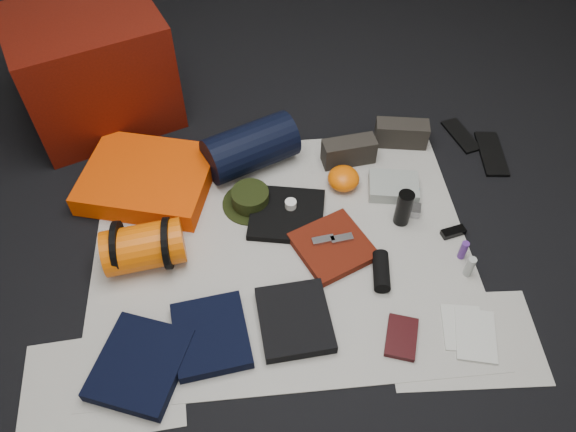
{
  "coord_description": "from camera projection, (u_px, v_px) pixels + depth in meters",
  "views": [
    {
      "loc": [
        -0.11,
        -1.42,
        1.96
      ],
      "look_at": [
        0.03,
        0.09,
        0.1
      ],
      "focal_mm": 35.0,
      "sensor_mm": 36.0,
      "label": 1
    }
  ],
  "objects": [
    {
      "name": "floor",
      "position": [
        282.0,
        248.0,
        2.43
      ],
      "size": [
        4.5,
        4.5,
        0.02
      ],
      "primitive_type": "cube",
      "color": "black",
      "rests_on": "ground"
    },
    {
      "name": "newspaper_mat",
      "position": [
        282.0,
        247.0,
        2.42
      ],
      "size": [
        1.6,
        1.3,
        0.01
      ],
      "primitive_type": "cube",
      "color": "silver",
      "rests_on": "floor"
    },
    {
      "name": "newspaper_sheet_front_left",
      "position": [
        103.0,
        384.0,
        2.03
      ],
      "size": [
        0.61,
        0.44,
        0.0
      ],
      "primitive_type": "cube",
      "rotation": [
        0.0,
        0.0,
        0.07
      ],
      "color": "silver",
      "rests_on": "floor"
    },
    {
      "name": "newspaper_sheet_front_right",
      "position": [
        463.0,
        339.0,
        2.14
      ],
      "size": [
        0.6,
        0.43,
        0.0
      ],
      "primitive_type": "cube",
      "rotation": [
        0.0,
        0.0,
        -0.05
      ],
      "color": "silver",
      "rests_on": "floor"
    },
    {
      "name": "red_cabinet",
      "position": [
        94.0,
        69.0,
        2.75
      ],
      "size": [
        0.85,
        0.78,
        0.57
      ],
      "primitive_type": "cube",
      "rotation": [
        0.0,
        0.0,
        0.37
      ],
      "color": "#4E0D05",
      "rests_on": "floor"
    },
    {
      "name": "sleeping_pad",
      "position": [
        148.0,
        179.0,
        2.59
      ],
      "size": [
        0.67,
        0.6,
        0.1
      ],
      "primitive_type": "cube",
      "rotation": [
        0.0,
        0.0,
        -0.27
      ],
      "color": "#F04402",
      "rests_on": "newspaper_mat"
    },
    {
      "name": "stuff_sack",
      "position": [
        144.0,
        247.0,
        2.29
      ],
      "size": [
        0.35,
        0.23,
        0.19
      ],
      "primitive_type": "cylinder",
      "rotation": [
        0.0,
        1.57,
        0.14
      ],
      "color": "#E85A03",
      "rests_on": "newspaper_mat"
    },
    {
      "name": "sack_strap_left",
      "position": [
        118.0,
        247.0,
        2.28
      ],
      "size": [
        0.02,
        0.22,
        0.22
      ],
      "primitive_type": "cylinder",
      "rotation": [
        0.0,
        1.57,
        0.0
      ],
      "color": "black",
      "rests_on": "newspaper_mat"
    },
    {
      "name": "sack_strap_right",
      "position": [
        168.0,
        243.0,
        2.29
      ],
      "size": [
        0.03,
        0.22,
        0.22
      ],
      "primitive_type": "cylinder",
      "rotation": [
        0.0,
        1.57,
        0.0
      ],
      "color": "black",
      "rests_on": "newspaper_mat"
    },
    {
      "name": "navy_duffel",
      "position": [
        251.0,
        148.0,
        2.64
      ],
      "size": [
        0.48,
        0.38,
        0.22
      ],
      "primitive_type": "cylinder",
      "rotation": [
        0.0,
        1.57,
        0.42
      ],
      "color": "black",
      "rests_on": "newspaper_mat"
    },
    {
      "name": "boonie_brim",
      "position": [
        251.0,
        203.0,
        2.56
      ],
      "size": [
        0.34,
        0.34,
        0.01
      ],
      "primitive_type": "cylinder",
      "rotation": [
        0.0,
        0.0,
        -0.39
      ],
      "color": "black",
      "rests_on": "newspaper_mat"
    },
    {
      "name": "boonie_crown",
      "position": [
        250.0,
        197.0,
        2.53
      ],
      "size": [
        0.17,
        0.17,
        0.07
      ],
      "primitive_type": "cylinder",
      "color": "black",
      "rests_on": "boonie_brim"
    },
    {
      "name": "hiking_boot_left",
      "position": [
        349.0,
        151.0,
        2.69
      ],
      "size": [
        0.26,
        0.13,
        0.13
      ],
      "primitive_type": "cube",
      "rotation": [
        0.0,
        0.0,
        0.13
      ],
      "color": "#2B2721",
      "rests_on": "newspaper_mat"
    },
    {
      "name": "hiking_boot_right",
      "position": [
        401.0,
        133.0,
        2.77
      ],
      "size": [
        0.27,
        0.14,
        0.13
      ],
      "primitive_type": "cube",
      "rotation": [
        0.0,
        0.0,
        -0.17
      ],
      "color": "#2B2721",
      "rests_on": "newspaper_mat"
    },
    {
      "name": "flip_flop_left",
      "position": [
        461.0,
        136.0,
        2.85
      ],
      "size": [
        0.15,
        0.26,
        0.01
      ],
      "primitive_type": "cube",
      "rotation": [
        0.0,
        0.0,
        0.27
      ],
      "color": "black",
      "rests_on": "floor"
    },
    {
      "name": "flip_flop_right",
      "position": [
        491.0,
        154.0,
        2.77
      ],
      "size": [
        0.14,
        0.31,
        0.02
      ],
      "primitive_type": "cube",
      "rotation": [
        0.0,
        0.0,
        -0.11
      ],
      "color": "black",
      "rests_on": "floor"
    },
    {
      "name": "trousers_navy_a",
      "position": [
        140.0,
        365.0,
        2.04
      ],
      "size": [
        0.4,
        0.43,
        0.05
      ],
      "primitive_type": "cube",
      "rotation": [
        0.0,
        0.0,
        -0.36
      ],
      "color": "black",
      "rests_on": "newspaper_mat"
    },
    {
      "name": "trousers_navy_b",
      "position": [
        211.0,
        335.0,
        2.12
      ],
      "size": [
        0.31,
        0.35,
        0.05
      ],
      "primitive_type": "cube",
      "rotation": [
        0.0,
        0.0,
        0.13
      ],
      "color": "black",
      "rests_on": "newspaper_mat"
    },
    {
      "name": "trousers_charcoal",
      "position": [
        295.0,
        320.0,
        2.16
      ],
      "size": [
        0.29,
        0.33,
        0.05
      ],
      "primitive_type": "cube",
      "rotation": [
        0.0,
        0.0,
        0.08
      ],
      "color": "black",
      "rests_on": "newspaper_mat"
    },
    {
      "name": "black_tshirt",
      "position": [
        287.0,
        214.0,
        2.5
      ],
      "size": [
        0.38,
        0.36,
        0.03
      ],
      "primitive_type": "cube",
      "rotation": [
        0.0,
        0.0,
        -0.2
      ],
      "color": "black",
      "rests_on": "newspaper_mat"
    },
    {
      "name": "red_shirt",
      "position": [
        333.0,
        247.0,
        2.39
      ],
      "size": [
        0.38,
        0.38,
        0.04
      ],
      "primitive_type": "cube",
      "rotation": [
        0.0,
        0.0,
        0.42
      ],
      "color": "#581609",
      "rests_on": "newspaper_mat"
    },
    {
      "name": "orange_stuff_sack",
      "position": [
        343.0,
        179.0,
        2.6
      ],
      "size": [
        0.19,
        0.19,
        0.1
      ],
      "primitive_type": "ellipsoid",
      "rotation": [
        0.0,
        0.0,
        -0.31
      ],
      "color": "#E85A03",
      "rests_on": "newspaper_mat"
    },
    {
      "name": "first_aid_pouch",
      "position": [
        393.0,
        187.0,
        2.59
      ],
      "size": [
        0.25,
        0.21,
        0.06
      ],
      "primitive_type": "cube",
      "rotation": [
        0.0,
        0.0,
        -0.17
      ],
      "color": "gray",
      "rests_on": "newspaper_mat"
    },
    {
      "name": "water_bottle",
      "position": [
        404.0,
        208.0,
        2.43
      ],
      "size": [
        0.09,
        0.09,
        0.18
      ],
      "primitive_type": "cylinder",
      "rotation": [
        0.0,
        0.0,
        0.31
      ],
      "color": "black",
      "rests_on": "newspaper_mat"
    },
    {
      "name": "speaker",
      "position": [
        381.0,
        271.0,
        2.29
      ],
      "size": [
        0.09,
        0.18,
        0.07
      ],
      "primitive_type": "cylinder",
      "rotation": [
        1.57,
        0.0,
        -0.15
      ],
      "color": "black",
      "rests_on": "newspaper_mat"
    },
    {
      "name": "compact_camera",
      "position": [
        409.0,
        209.0,
        2.52
      ],
      "size": [
        0.12,
        0.09,
        0.04
      ],
      "primitive_type": "cube",
      "rotation": [
        0.0,
        0.0,
        -0.34
      ],
      "color": "#A7A7AC",
      "rests_on": "newspaper_mat"
    },
    {
      "name": "cyan_case",
      "position": [
        406.0,
        189.0,
        2.6
      ],
      "size": [
        0.12,
        0.09,
        0.03
      ],
      "primitive_type": "cube",
      "rotation": [
        0.0,
        0.0,
        0.26
      ],
      "color": "#0D5083",
      "rests_on": "newspaper_mat"
    },
    {
      "name": "toiletry_purple",
      "position": [
        463.0,
        250.0,
        2.34
      ],
      "size": [
        0.04,
        0.04,
        0.09
      ],
      "primitive_type": "cylinder",
      "rotation": [
        0.0,
        0.0,
        0.11
      ],
      "color": "#522780",
      "rests_on": "newspaper_mat"
    },
    {
      "name": "toiletry_clear",
      "position": [
        470.0,
        267.0,
        2.29
      ],
      "size": [
        0.04,
        0.04,
        0.1
      ],
      "primitive_type": "cylinder",
      "rotation": [
        0.0,
        0.0,
        0.03
      ],
      "color": "#A0A5A1",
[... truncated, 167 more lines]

